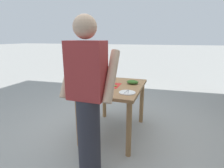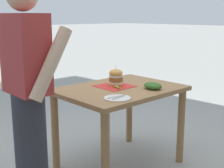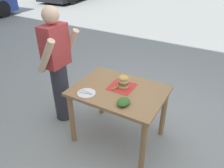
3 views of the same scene
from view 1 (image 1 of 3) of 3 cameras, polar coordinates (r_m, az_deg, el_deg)
name	(u,v)px [view 1 (image 1 of 3)]	position (r m, az deg, el deg)	size (l,w,h in m)	color
ground_plane	(114,132)	(2.95, 0.64, -15.38)	(80.00, 80.00, 0.00)	#9E9E99
patio_table	(114,94)	(2.68, 0.68, -3.22)	(0.83, 1.12, 0.78)	#9E7247
serving_paper	(110,85)	(2.67, -0.82, -0.36)	(0.31, 0.31, 0.00)	red
sandwich	(110,80)	(2.67, -0.72, 1.46)	(0.14, 0.14, 0.20)	gold
pickle_spear	(114,85)	(2.59, 0.77, -0.49)	(0.02, 0.02, 0.08)	#8EA83D
side_plate_with_forks	(127,92)	(2.30, 4.97, -2.77)	(0.22, 0.22, 0.02)	white
side_salad	(132,82)	(2.75, 6.70, 0.63)	(0.18, 0.14, 0.06)	#386B28
diner_across_table	(88,100)	(1.77, -7.88, -5.11)	(0.55, 0.35, 1.69)	#33333D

